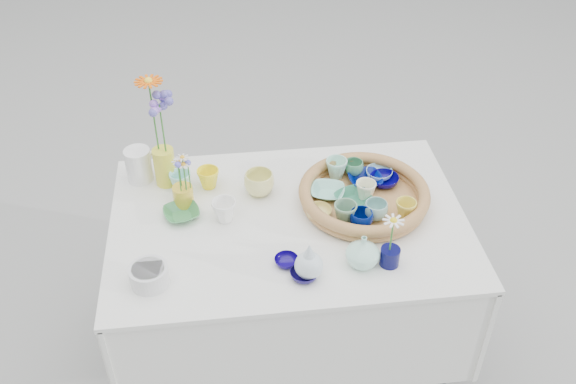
{
  "coord_description": "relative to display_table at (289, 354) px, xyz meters",
  "views": [
    {
      "loc": [
        -0.21,
        -1.71,
        2.25
      ],
      "look_at": [
        0.0,
        0.02,
        0.87
      ],
      "focal_mm": 40.0,
      "sensor_mm": 36.0,
      "label": 1
    }
  ],
  "objects": [
    {
      "name": "display_table",
      "position": [
        0.0,
        0.0,
        0.0
      ],
      "size": [
        1.26,
        0.86,
        0.77
      ],
      "primitive_type": null,
      "color": "silver",
      "rests_on": "ground"
    },
    {
      "name": "ground",
      "position": [
        0.0,
        0.0,
        0.0
      ],
      "size": [
        80.0,
        80.0,
        0.0
      ],
      "primitive_type": "plane",
      "color": "#999993"
    },
    {
      "name": "bud_vase_paleblue",
      "position": [
        0.03,
        -0.29,
        0.84
      ],
      "size": [
        0.11,
        0.11,
        0.14
      ],
      "primitive_type": null,
      "rotation": [
        0.0,
        0.0,
        -0.28
      ],
      "color": "silver",
      "rests_on": "display_table"
    },
    {
      "name": "tray_ceramic_1",
      "position": [
        0.38,
        0.13,
        0.8
      ],
      "size": [
        0.11,
        0.11,
        0.03
      ],
      "primitive_type": "imported",
      "rotation": [
        0.0,
        0.0,
        0.02
      ],
      "color": "#060056",
      "rests_on": "wicker_tray"
    },
    {
      "name": "tray_ceramic_4",
      "position": [
        0.19,
        -0.06,
        0.82
      ],
      "size": [
        0.08,
        0.08,
        0.08
      ],
      "primitive_type": "imported",
      "rotation": [
        0.0,
        0.0,
        -0.02
      ],
      "color": "gray",
      "rests_on": "wicker_tray"
    },
    {
      "name": "tray_ceramic_3",
      "position": [
        0.24,
        0.04,
        0.8
      ],
      "size": [
        0.16,
        0.16,
        0.03
      ],
      "primitive_type": "imported",
      "rotation": [
        0.0,
        0.0,
        0.41
      ],
      "color": "#2E7758",
      "rests_on": "wicker_tray"
    },
    {
      "name": "tray_ceramic_7",
      "position": [
        0.29,
        0.06,
        0.82
      ],
      "size": [
        0.1,
        0.1,
        0.07
      ],
      "primitive_type": "imported",
      "rotation": [
        0.0,
        0.0,
        -0.4
      ],
      "color": "white",
      "rests_on": "wicker_tray"
    },
    {
      "name": "loose_ceramic_1",
      "position": [
        -0.09,
        0.16,
        0.81
      ],
      "size": [
        0.13,
        0.13,
        0.09
      ],
      "primitive_type": "imported",
      "rotation": [
        0.0,
        0.0,
        -0.22
      ],
      "color": "#E4DF84",
      "rests_on": "display_table"
    },
    {
      "name": "tray_ceramic_10",
      "position": [
        0.1,
        -0.02,
        0.8
      ],
      "size": [
        0.1,
        0.1,
        0.03
      ],
      "primitive_type": "imported",
      "rotation": [
        0.0,
        0.0,
        0.13
      ],
      "color": "#DBCA66",
      "rests_on": "wicker_tray"
    },
    {
      "name": "bud_vase_seafoam",
      "position": [
        0.21,
        -0.26,
        0.82
      ],
      "size": [
        0.15,
        0.15,
        0.12
      ],
      "primitive_type": "imported",
      "rotation": [
        0.0,
        0.0,
        0.4
      ],
      "color": "#AFEBD5",
      "rests_on": "display_table"
    },
    {
      "name": "single_daisy",
      "position": [
        0.29,
        -0.27,
        0.89
      ],
      "size": [
        0.1,
        0.1,
        0.14
      ],
      "primitive_type": null,
      "rotation": [
        0.0,
        0.0,
        -0.33
      ],
      "color": "white",
      "rests_on": "bud_vase_cobalt"
    },
    {
      "name": "loose_ceramic_5",
      "position": [
        -0.38,
        0.22,
        0.8
      ],
      "size": [
        0.1,
        0.1,
        0.08
      ],
      "primitive_type": "imported",
      "rotation": [
        0.0,
        0.0,
        0.25
      ],
      "color": "#9BE8DA",
      "rests_on": "display_table"
    },
    {
      "name": "fluted_bowl",
      "position": [
        -0.47,
        -0.26,
        0.8
      ],
      "size": [
        0.15,
        0.15,
        0.06
      ],
      "primitive_type": null,
      "rotation": [
        0.0,
        0.0,
        0.2
      ],
      "color": "silver",
      "rests_on": "display_table"
    },
    {
      "name": "tray_ceramic_5",
      "position": [
        0.16,
        0.09,
        0.8
      ],
      "size": [
        0.15,
        0.15,
        0.03
      ],
      "primitive_type": "imported",
      "rotation": [
        0.0,
        0.0,
        -0.29
      ],
      "color": "#87D1BD",
      "rests_on": "wicker_tray"
    },
    {
      "name": "daisy_posy",
      "position": [
        -0.36,
        0.12,
        0.92
      ],
      "size": [
        0.09,
        0.09,
        0.14
      ],
      "primitive_type": null,
      "rotation": [
        0.0,
        0.0,
        -0.13
      ],
      "color": "silver",
      "rests_on": "daisy_cup"
    },
    {
      "name": "tray_ceramic_0",
      "position": [
        0.31,
        0.15,
        0.8
      ],
      "size": [
        0.14,
        0.14,
        0.03
      ],
      "primitive_type": "imported",
      "rotation": [
        0.0,
        0.0,
        0.1
      ],
      "color": "#021061",
      "rests_on": "wicker_tray"
    },
    {
      "name": "loose_ceramic_3",
      "position": [
        -0.22,
        0.02,
        0.81
      ],
      "size": [
        0.1,
        0.1,
        0.08
      ],
      "primitive_type": "imported",
      "rotation": [
        0.0,
        0.0,
        0.09
      ],
      "color": "white",
      "rests_on": "display_table"
    },
    {
      "name": "tray_ceramic_2",
      "position": [
        0.4,
        -0.06,
        0.82
      ],
      "size": [
        0.09,
        0.09,
        0.07
      ],
      "primitive_type": "imported",
      "rotation": [
        0.0,
        0.0,
        0.37
      ],
      "color": "#DEC744",
      "rests_on": "wicker_tray"
    },
    {
      "name": "tray_ceramic_8",
      "position": [
        0.37,
        0.18,
        0.8
      ],
      "size": [
        0.11,
        0.11,
        0.03
      ],
      "primitive_type": "imported",
      "rotation": [
        0.0,
        0.0,
        0.13
      ],
      "color": "#AEEDFF",
      "rests_on": "wicker_tray"
    },
    {
      "name": "loose_ceramic_6",
      "position": [
        0.01,
        -0.29,
        0.78
      ],
      "size": [
        0.11,
        0.11,
        0.03
      ],
      "primitive_type": "imported",
      "rotation": [
        0.0,
        0.0,
        -0.27
      ],
      "color": "#120A49",
      "rests_on": "display_table"
    },
    {
      "name": "tray_ceramic_9",
      "position": [
        0.24,
        -0.09,
        0.82
      ],
      "size": [
        0.1,
        0.1,
        0.06
      ],
      "primitive_type": "imported",
      "rotation": [
        0.0,
        0.0,
        -0.26
      ],
      "color": "#01115D",
      "rests_on": "wicker_tray"
    },
    {
      "name": "wicker_tray",
      "position": [
        0.28,
        0.05,
        0.8
      ],
      "size": [
        0.47,
        0.47,
        0.08
      ],
      "primitive_type": null,
      "color": "brown",
      "rests_on": "display_table"
    },
    {
      "name": "gerbera",
      "position": [
        -0.45,
        0.28,
        1.05
      ],
      "size": [
        0.14,
        0.14,
        0.3
      ],
      "primitive_type": null,
      "rotation": [
        0.0,
        0.0,
        -0.29
      ],
      "color": "#F25D08",
      "rests_on": "tall_vase_yellow"
    },
    {
      "name": "tray_ceramic_11",
      "position": [
        0.3,
        -0.05,
        0.82
      ],
      "size": [
        0.1,
        0.1,
        0.07
      ],
      "primitive_type": "imported",
      "rotation": [
        0.0,
        0.0,
        0.29
      ],
      "color": "#85BAB0",
      "rests_on": "wicker_tray"
    },
    {
      "name": "tray_ceramic_12",
      "position": [
        0.27,
        0.21,
        0.81
      ],
      "size": [
        0.08,
        0.08,
        0.06
      ],
      "primitive_type": "imported",
      "rotation": [
        0.0,
        0.0,
        -0.14
      ],
      "color": "#4A9366",
      "rests_on": "wicker_tray"
    },
    {
      "name": "loose_ceramic_2",
      "position": [
        -0.38,
        0.06,
        0.78
      ],
      "size": [
        0.15,
        0.15,
        0.03
      ],
      "primitive_type": "imported",
      "rotation": [
        0.0,
        0.0,
        0.26
      ],
      "color": "#3C894D",
      "rests_on": "display_table"
    },
    {
      "name": "loose_ceramic_4",
      "position": [
        -0.04,
        -0.22,
        0.78
      ],
      "size": [
        0.1,
        0.1,
        0.02
      ],
      "primitive_type": "imported",
      "rotation": [
        0.0,
        0.0,
        0.42
      ],
      "color": "#0C0056",
      "rests_on": "display_table"
    },
    {
      "name": "tray_ceramic_6",
      "position": [
        0.21,
        0.2,
        0.82
      ],
      "size": [
        0.1,
        0.1,
        0.08
      ],
      "primitive_type": "imported",
      "rotation": [
        0.0,
        0.0,
        0.3
      ],
      "color": "#A9E6D0",
      "rests_on": "wicker_tray"
    },
    {
      "name": "daisy_cup",
      "position": [
        -0.37,
        0.13,
        0.8
      ],
      "size": [
        0.09,
        0.09,
        0.08
      ],
      "primitive_type": "cylinder",
      "rotation": [
        0.0,
        0.0,
        0.2
      ],
      "color": "gold",
      "rests_on": "display_table"
    },
    {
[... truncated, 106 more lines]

